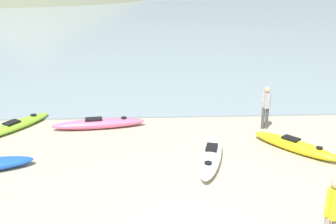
{
  "coord_description": "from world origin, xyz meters",
  "views": [
    {
      "loc": [
        -0.87,
        -6.42,
        5.26
      ],
      "look_at": [
        -0.23,
        7.01,
        0.5
      ],
      "focal_mm": 42.0,
      "sensor_mm": 36.0,
      "label": 1
    }
  ],
  "objects_px": {
    "kayak_on_sand_2": "(99,124)",
    "person_near_foreground": "(333,212)",
    "kayak_on_sand_1": "(16,125)",
    "kayak_on_sand_5": "(211,155)",
    "person_near_waterline": "(266,105)",
    "kayak_on_sand_0": "(295,145)"
  },
  "relations": [
    {
      "from": "kayak_on_sand_2",
      "to": "person_near_foreground",
      "type": "relative_size",
      "value": 1.94
    },
    {
      "from": "kayak_on_sand_1",
      "to": "kayak_on_sand_5",
      "type": "bearing_deg",
      "value": -23.45
    },
    {
      "from": "kayak_on_sand_5",
      "to": "person_near_waterline",
      "type": "xyz_separation_m",
      "value": [
        2.3,
        2.47,
        0.71
      ]
    },
    {
      "from": "kayak_on_sand_5",
      "to": "person_near_waterline",
      "type": "relative_size",
      "value": 2.02
    },
    {
      "from": "person_near_foreground",
      "to": "kayak_on_sand_1",
      "type": "bearing_deg",
      "value": 139.39
    },
    {
      "from": "kayak_on_sand_5",
      "to": "kayak_on_sand_1",
      "type": "bearing_deg",
      "value": 156.55
    },
    {
      "from": "kayak_on_sand_1",
      "to": "kayak_on_sand_5",
      "type": "xyz_separation_m",
      "value": [
        6.59,
        -2.86,
        0.04
      ]
    },
    {
      "from": "kayak_on_sand_0",
      "to": "person_near_waterline",
      "type": "height_order",
      "value": "person_near_waterline"
    },
    {
      "from": "kayak_on_sand_0",
      "to": "kayak_on_sand_2",
      "type": "relative_size",
      "value": 0.76
    },
    {
      "from": "kayak_on_sand_5",
      "to": "person_near_waterline",
      "type": "bearing_deg",
      "value": 47.05
    },
    {
      "from": "kayak_on_sand_1",
      "to": "person_near_foreground",
      "type": "relative_size",
      "value": 1.64
    },
    {
      "from": "kayak_on_sand_1",
      "to": "kayak_on_sand_2",
      "type": "relative_size",
      "value": 0.85
    },
    {
      "from": "kayak_on_sand_2",
      "to": "kayak_on_sand_1",
      "type": "bearing_deg",
      "value": 178.64
    },
    {
      "from": "kayak_on_sand_0",
      "to": "kayak_on_sand_1",
      "type": "xyz_separation_m",
      "value": [
        -9.31,
        2.29,
        -0.04
      ]
    },
    {
      "from": "kayak_on_sand_1",
      "to": "person_near_foreground",
      "type": "xyz_separation_m",
      "value": [
        8.26,
        -7.08,
        0.85
      ]
    },
    {
      "from": "kayak_on_sand_1",
      "to": "kayak_on_sand_2",
      "type": "bearing_deg",
      "value": -1.36
    },
    {
      "from": "kayak_on_sand_0",
      "to": "kayak_on_sand_5",
      "type": "bearing_deg",
      "value": -168.12
    },
    {
      "from": "kayak_on_sand_0",
      "to": "person_near_foreground",
      "type": "height_order",
      "value": "person_near_foreground"
    },
    {
      "from": "person_near_foreground",
      "to": "person_near_waterline",
      "type": "distance_m",
      "value": 6.72
    },
    {
      "from": "kayak_on_sand_5",
      "to": "person_near_foreground",
      "type": "xyz_separation_m",
      "value": [
        1.66,
        -4.22,
        0.81
      ]
    },
    {
      "from": "kayak_on_sand_2",
      "to": "kayak_on_sand_5",
      "type": "height_order",
      "value": "kayak_on_sand_5"
    },
    {
      "from": "kayak_on_sand_1",
      "to": "kayak_on_sand_5",
      "type": "distance_m",
      "value": 7.19
    }
  ]
}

